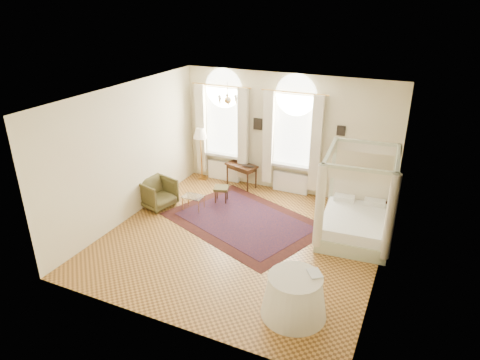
# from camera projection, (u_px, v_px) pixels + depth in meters

# --- Properties ---
(ground) EXTENTS (6.00, 6.00, 0.00)m
(ground) POSITION_uv_depth(u_px,v_px,m) (241.00, 239.00, 9.79)
(ground) COLOR #AB7531
(ground) RESTS_ON ground
(room_walls) EXTENTS (6.00, 6.00, 6.00)m
(room_walls) POSITION_uv_depth(u_px,v_px,m) (242.00, 159.00, 8.99)
(room_walls) COLOR beige
(room_walls) RESTS_ON ground
(window_left) EXTENTS (1.62, 0.27, 3.29)m
(window_left) POSITION_uv_depth(u_px,v_px,m) (223.00, 133.00, 12.31)
(window_left) COLOR white
(window_left) RESTS_ON room_walls
(window_right) EXTENTS (1.62, 0.27, 3.29)m
(window_right) POSITION_uv_depth(u_px,v_px,m) (292.00, 142.00, 11.51)
(window_right) COLOR white
(window_right) RESTS_ON room_walls
(chandelier) EXTENTS (0.51, 0.45, 0.50)m
(chandelier) POSITION_uv_depth(u_px,v_px,m) (228.00, 99.00, 9.96)
(chandelier) COLOR gold
(chandelier) RESTS_ON room_walls
(wall_pictures) EXTENTS (2.54, 0.03, 0.39)m
(wall_pictures) POSITION_uv_depth(u_px,v_px,m) (290.00, 127.00, 11.47)
(wall_pictures) COLOR black
(wall_pictures) RESTS_ON room_walls
(canopy_bed) EXTENTS (1.72, 2.04, 2.07)m
(canopy_bed) POSITION_uv_depth(u_px,v_px,m) (355.00, 220.00, 9.67)
(canopy_bed) COLOR #B1B896
(canopy_bed) RESTS_ON ground
(nightstand) EXTENTS (0.49, 0.46, 0.64)m
(nightstand) POSITION_uv_depth(u_px,v_px,m) (379.00, 208.00, 10.52)
(nightstand) COLOR #361F0E
(nightstand) RESTS_ON ground
(nightstand_lamp) EXTENTS (0.30, 0.30, 0.43)m
(nightstand_lamp) POSITION_uv_depth(u_px,v_px,m) (386.00, 185.00, 10.33)
(nightstand_lamp) COLOR gold
(nightstand_lamp) RESTS_ON nightstand
(writing_desk) EXTENTS (1.00, 0.73, 0.68)m
(writing_desk) POSITION_uv_depth(u_px,v_px,m) (241.00, 168.00, 12.27)
(writing_desk) COLOR #361F0E
(writing_desk) RESTS_ON ground
(laptop) EXTENTS (0.35, 0.23, 0.03)m
(laptop) POSITION_uv_depth(u_px,v_px,m) (249.00, 166.00, 12.12)
(laptop) COLOR black
(laptop) RESTS_ON writing_desk
(stool) EXTENTS (0.46, 0.46, 0.43)m
(stool) POSITION_uv_depth(u_px,v_px,m) (221.00, 189.00, 11.44)
(stool) COLOR #4C4420
(stool) RESTS_ON ground
(armchair) EXTENTS (1.01, 0.99, 0.75)m
(armchair) POSITION_uv_depth(u_px,v_px,m) (157.00, 193.00, 11.18)
(armchair) COLOR #47401E
(armchair) RESTS_ON ground
(coffee_table) EXTENTS (0.55, 0.40, 0.37)m
(coffee_table) POSITION_uv_depth(u_px,v_px,m) (193.00, 197.00, 11.05)
(coffee_table) COLOR silver
(coffee_table) RESTS_ON ground
(floor_lamp) EXTENTS (0.41, 0.41, 1.60)m
(floor_lamp) POSITION_uv_depth(u_px,v_px,m) (200.00, 136.00, 12.46)
(floor_lamp) COLOR gold
(floor_lamp) RESTS_ON ground
(oriental_rug) EXTENTS (4.26, 3.69, 0.01)m
(oriental_rug) POSITION_uv_depth(u_px,v_px,m) (244.00, 221.00, 10.57)
(oriental_rug) COLOR #3E150E
(oriental_rug) RESTS_ON ground
(side_table) EXTENTS (1.15, 1.15, 0.79)m
(side_table) POSITION_uv_depth(u_px,v_px,m) (294.00, 296.00, 7.37)
(side_table) COLOR silver
(side_table) RESTS_ON ground
(book) EXTENTS (0.35, 0.36, 0.03)m
(book) POSITION_uv_depth(u_px,v_px,m) (309.00, 274.00, 7.25)
(book) COLOR black
(book) RESTS_ON side_table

